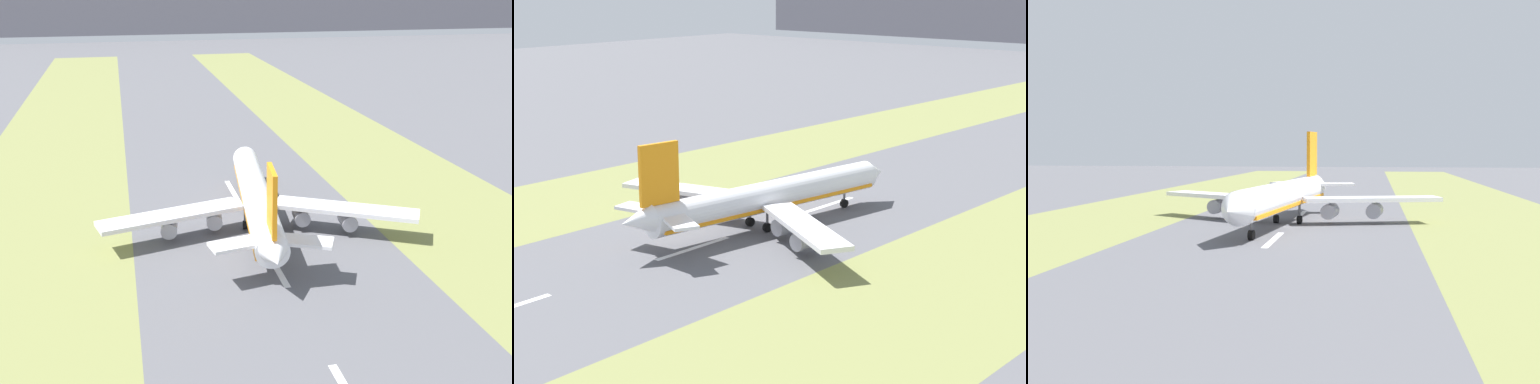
{
  "view_description": "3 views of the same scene",
  "coord_description": "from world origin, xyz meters",
  "views": [
    {
      "loc": [
        -25.28,
        -117.21,
        49.28
      ],
      "look_at": [
        1.09,
        -1.98,
        7.0
      ],
      "focal_mm": 42.0,
      "sensor_mm": 36.0,
      "label": 1
    },
    {
      "loc": [
        109.1,
        -124.28,
        48.8
      ],
      "look_at": [
        1.09,
        -1.98,
        7.0
      ],
      "focal_mm": 60.0,
      "sensor_mm": 36.0,
      "label": 2
    },
    {
      "loc": [
        -17.34,
        121.26,
        16.11
      ],
      "look_at": [
        1.09,
        -1.98,
        7.0
      ],
      "focal_mm": 42.0,
      "sensor_mm": 36.0,
      "label": 3
    }
  ],
  "objects": [
    {
      "name": "ground_plane",
      "position": [
        0.0,
        0.0,
        0.0
      ],
      "size": [
        800.0,
        800.0,
        0.0
      ],
      "primitive_type": "plane",
      "color": "#56565B"
    },
    {
      "name": "grass_median_west",
      "position": [
        -45.0,
        0.0,
        0.0
      ],
      "size": [
        40.0,
        600.0,
        0.01
      ],
      "primitive_type": "cube",
      "color": "olive",
      "rests_on": "ground"
    },
    {
      "name": "grass_median_east",
      "position": [
        45.0,
        0.0,
        0.0
      ],
      "size": [
        40.0,
        600.0,
        0.01
      ],
      "primitive_type": "cube",
      "color": "olive",
      "rests_on": "ground"
    },
    {
      "name": "centreline_dash_mid",
      "position": [
        0.0,
        -21.98,
        0.01
      ],
      "size": [
        1.2,
        18.0,
        0.01
      ],
      "primitive_type": "cube",
      "color": "silver",
      "rests_on": "ground"
    },
    {
      "name": "centreline_dash_far",
      "position": [
        0.0,
        18.02,
        0.01
      ],
      "size": [
        1.2,
        18.0,
        0.01
      ],
      "primitive_type": "cube",
      "color": "silver",
      "rests_on": "ground"
    },
    {
      "name": "airplane_main_jet",
      "position": [
        0.86,
        -3.87,
        6.02
      ],
      "size": [
        63.64,
        67.16,
        20.2
      ],
      "color": "white",
      "rests_on": "ground"
    }
  ]
}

